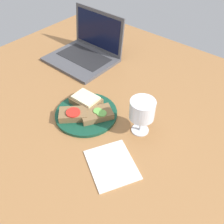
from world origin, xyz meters
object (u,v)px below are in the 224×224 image
Objects in this scene: wine_glass at (142,111)px; laptop at (87,50)px; sandwich_with_cheese at (86,100)px; napkin at (112,165)px; sandwich_with_cucumber at (97,114)px; sandwich_with_tomato at (73,114)px; plate at (86,113)px.

laptop is (-47.96, 22.74, -5.19)cm from wine_glass.
napkin is at bearing -29.95° from sandwich_with_cheese.
sandwich_with_cucumber is 1.14× the size of sandwich_with_tomato.
laptop is at bearing 141.16° from napkin.
napkin is (1.80, -17.33, -9.01)cm from wine_glass.
wine_glass is at bearing 18.04° from plate.
laptop is (-26.47, 33.85, 1.43)cm from sandwich_with_tomato.
laptop reaches higher than napkin.
sandwich_with_tomato is 25.08cm from wine_glass.
napkin is (21.82, -10.81, -0.39)cm from plate.
wine_glass is at bearing 95.94° from napkin.
sandwich_with_cucumber is 43.26cm from laptop.
plate is 5.22cm from sandwich_with_tomato.
sandwich_with_cheese is (-7.94, 2.60, 0.36)cm from sandwich_with_cucumber.
sandwich_with_cucumber is 0.99× the size of wine_glass.
sandwich_with_cucumber is 0.83× the size of napkin.
plate is at bearing -161.96° from wine_glass.
sandwich_with_cucumber is (4.76, 0.99, 1.83)cm from plate.
plate is at bearing -48.49° from sandwich_with_cheese.
napkin is (23.29, -6.22, -2.39)cm from sandwich_with_tomato.
sandwich_with_tomato is 0.38× the size of laptop.
wine_glass reaches higher than sandwich_with_tomato.
sandwich_with_cheese reaches higher than sandwich_with_cucumber.
sandwich_with_cheese is at bearing 150.05° from napkin.
sandwich_with_cheese is 8.36cm from sandwich_with_tomato.
sandwich_with_cucumber is at bearing -160.09° from wine_glass.
napkin is at bearing -34.67° from sandwich_with_cucumber.
sandwich_with_cheese is 28.97cm from napkin.
plate is 2.00× the size of sandwich_with_tomato.
sandwich_with_cheese is 35.69cm from laptop.
sandwich_with_cheese is at bearing 131.51° from plate.
sandwich_with_cucumber is at bearing 145.33° from napkin.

